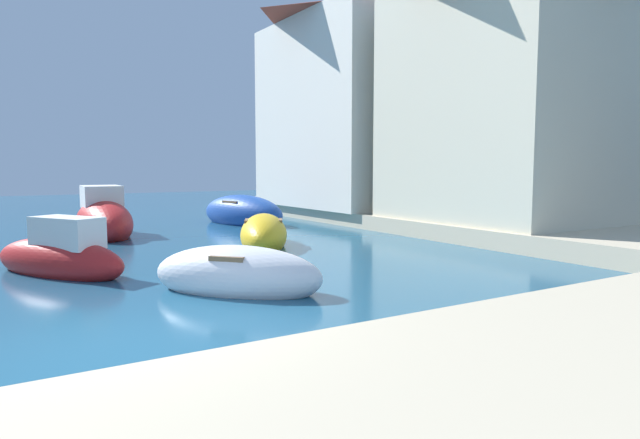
% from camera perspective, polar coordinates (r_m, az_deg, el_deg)
% --- Properties ---
extents(ground, '(80.00, 80.00, 0.00)m').
position_cam_1_polar(ground, '(7.24, -20.09, -12.38)').
color(ground, '#1E5170').
extents(quay_promenade, '(44.00, 32.00, 0.50)m').
position_cam_1_polar(quay_promenade, '(8.75, 9.57, -7.35)').
color(quay_promenade, beige).
rests_on(quay_promenade, ground).
extents(moored_boat_2, '(2.54, 4.55, 1.42)m').
position_cam_1_polar(moored_boat_2, '(21.41, -7.93, 0.63)').
color(moored_boat_2, '#1E479E').
rests_on(moored_boat_2, ground).
extents(moored_boat_3, '(2.71, 3.57, 1.39)m').
position_cam_1_polar(moored_boat_3, '(12.46, -25.05, -3.48)').
color(moored_boat_3, '#B21E1E').
rests_on(moored_boat_3, ground).
extents(moored_boat_6, '(1.83, 4.59, 1.89)m').
position_cam_1_polar(moored_boat_6, '(18.96, -21.25, -0.03)').
color(moored_boat_6, '#B21E1E').
rests_on(moored_boat_6, ground).
extents(moored_boat_8, '(2.66, 3.63, 1.14)m').
position_cam_1_polar(moored_boat_8, '(15.35, -5.78, -1.53)').
color(moored_boat_8, gold).
rests_on(moored_boat_8, ground).
extents(moored_boat_9, '(2.94, 3.07, 1.06)m').
position_cam_1_polar(moored_boat_9, '(9.82, -8.46, -5.65)').
color(moored_boat_9, white).
rests_on(moored_boat_9, ground).
extents(waterfront_building_main, '(6.11, 6.79, 8.19)m').
position_cam_1_polar(waterfront_building_main, '(18.83, 18.83, 12.72)').
color(waterfront_building_main, beige).
rests_on(waterfront_building_main, quay_promenade).
extents(waterfront_building_annex, '(6.77, 8.29, 8.88)m').
position_cam_1_polar(waterfront_building_annex, '(24.69, 4.21, 12.01)').
color(waterfront_building_annex, silver).
rests_on(waterfront_building_annex, quay_promenade).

